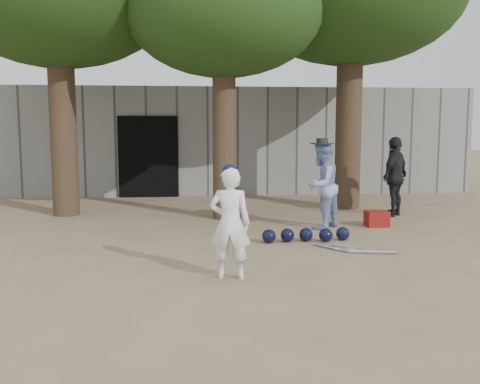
{
  "coord_description": "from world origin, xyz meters",
  "views": [
    {
      "loc": [
        -0.2,
        -6.85,
        1.92
      ],
      "look_at": [
        0.6,
        1.0,
        0.95
      ],
      "focal_mm": 40.0,
      "sensor_mm": 36.0,
      "label": 1
    }
  ],
  "objects": [
    {
      "name": "back_building",
      "position": [
        -0.0,
        10.33,
        1.5
      ],
      "size": [
        16.0,
        5.24,
        3.0
      ],
      "color": "gray",
      "rests_on": "ground"
    },
    {
      "name": "red_bag",
      "position": [
        3.46,
        2.99,
        0.15
      ],
      "size": [
        0.43,
        0.33,
        0.3
      ],
      "primitive_type": "cube",
      "rotation": [
        0.0,
        0.0,
        0.02
      ],
      "color": "maroon",
      "rests_on": "ground"
    },
    {
      "name": "ground",
      "position": [
        0.0,
        0.0,
        0.0
      ],
      "size": [
        70.0,
        70.0,
        0.0
      ],
      "primitive_type": "plane",
      "color": "#937C5E",
      "rests_on": "ground"
    },
    {
      "name": "spectator_dark",
      "position": [
        4.26,
        4.15,
        0.85
      ],
      "size": [
        1.01,
        1.0,
        1.7
      ],
      "primitive_type": "imported",
      "rotation": [
        0.0,
        0.0,
        3.91
      ],
      "color": "black",
      "rests_on": "ground"
    },
    {
      "name": "spectator_blue",
      "position": [
        2.34,
        2.91,
        0.82
      ],
      "size": [
        0.99,
        1.0,
        1.63
      ],
      "primitive_type": "imported",
      "rotation": [
        0.0,
        0.0,
        3.95
      ],
      "color": "#8AA2D5",
      "rests_on": "ground"
    },
    {
      "name": "boy_player",
      "position": [
        0.35,
        -0.24,
        0.71
      ],
      "size": [
        0.57,
        0.42,
        1.42
      ],
      "primitive_type": "imported",
      "rotation": [
        0.0,
        0.0,
        2.98
      ],
      "color": "white",
      "rests_on": "ground"
    },
    {
      "name": "bat_pile",
      "position": [
        2.34,
        1.02,
        0.03
      ],
      "size": [
        1.13,
        0.76,
        0.06
      ],
      "color": "#B1B1B8",
      "rests_on": "ground"
    },
    {
      "name": "helmet_row",
      "position": [
        1.8,
        1.77,
        0.12
      ],
      "size": [
        1.51,
        0.32,
        0.23
      ],
      "color": "black",
      "rests_on": "ground"
    }
  ]
}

